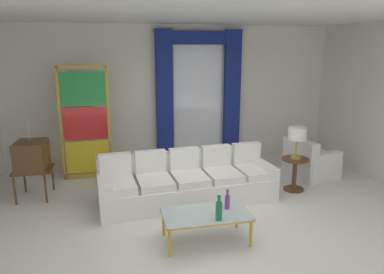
# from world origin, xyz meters

# --- Properties ---
(ground_plane) EXTENTS (16.00, 16.00, 0.00)m
(ground_plane) POSITION_xyz_m (0.00, 0.00, 0.00)
(ground_plane) COLOR white
(wall_rear) EXTENTS (8.00, 0.12, 3.00)m
(wall_rear) POSITION_xyz_m (0.00, 3.06, 1.50)
(wall_rear) COLOR white
(wall_rear) RESTS_ON ground
(ceiling_slab) EXTENTS (8.00, 7.60, 0.04)m
(ceiling_slab) POSITION_xyz_m (0.00, 0.80, 3.02)
(ceiling_slab) COLOR white
(curtained_window) EXTENTS (2.00, 0.17, 2.70)m
(curtained_window) POSITION_xyz_m (0.55, 2.89, 1.74)
(curtained_window) COLOR white
(curtained_window) RESTS_ON ground
(couch_white_long) EXTENTS (2.97, 1.13, 0.86)m
(couch_white_long) POSITION_xyz_m (-0.17, 0.74, 0.31)
(couch_white_long) COLOR white
(couch_white_long) RESTS_ON ground
(coffee_table) EXTENTS (1.14, 0.62, 0.41)m
(coffee_table) POSITION_xyz_m (-0.21, -0.66, 0.37)
(coffee_table) COLOR silver
(coffee_table) RESTS_ON ground
(bottle_blue_decanter) EXTENTS (0.07, 0.07, 0.28)m
(bottle_blue_decanter) POSITION_xyz_m (0.10, -0.59, 0.52)
(bottle_blue_decanter) COLOR #753384
(bottle_blue_decanter) RESTS_ON coffee_table
(bottle_crystal_tall) EXTENTS (0.08, 0.08, 0.34)m
(bottle_crystal_tall) POSITION_xyz_m (-0.10, -0.89, 0.55)
(bottle_crystal_tall) COLOR #196B3D
(bottle_crystal_tall) RESTS_ON coffee_table
(vintage_tv) EXTENTS (0.62, 0.62, 1.35)m
(vintage_tv) POSITION_xyz_m (-2.71, 1.40, 0.73)
(vintage_tv) COLOR brown
(vintage_tv) RESTS_ON ground
(armchair_white) EXTENTS (0.98, 0.97, 0.80)m
(armchair_white) POSITION_xyz_m (2.42, 1.27, 0.29)
(armchair_white) COLOR white
(armchair_white) RESTS_ON ground
(stained_glass_divider) EXTENTS (0.95, 0.05, 2.20)m
(stained_glass_divider) POSITION_xyz_m (-1.86, 2.19, 1.06)
(stained_glass_divider) COLOR gold
(stained_glass_divider) RESTS_ON ground
(peacock_figurine) EXTENTS (0.44, 0.60, 0.50)m
(peacock_figurine) POSITION_xyz_m (-1.32, 1.84, 0.22)
(peacock_figurine) COLOR beige
(peacock_figurine) RESTS_ON ground
(round_side_table) EXTENTS (0.48, 0.48, 0.59)m
(round_side_table) POSITION_xyz_m (1.80, 0.73, 0.36)
(round_side_table) COLOR brown
(round_side_table) RESTS_ON ground
(table_lamp_brass) EXTENTS (0.32, 0.32, 0.57)m
(table_lamp_brass) POSITION_xyz_m (1.80, 0.73, 1.03)
(table_lamp_brass) COLOR #B29338
(table_lamp_brass) RESTS_ON round_side_table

